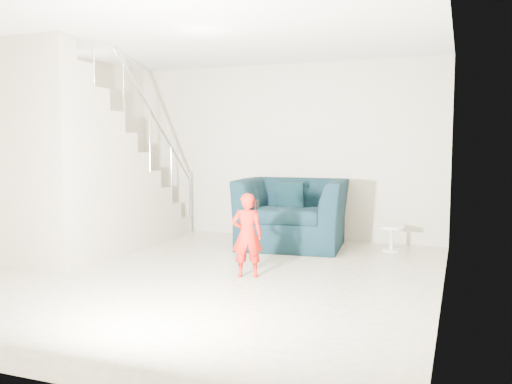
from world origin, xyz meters
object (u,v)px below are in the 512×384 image
at_px(toddler, 247,235).
at_px(staircase, 87,184).
at_px(armchair, 292,213).
at_px(side_table, 392,234).

height_order(toddler, staircase, staircase).
bearing_deg(staircase, armchair, 32.05).
height_order(toddler, side_table, toddler).
distance_m(side_table, staircase, 4.17).
distance_m(armchair, side_table, 1.41).
bearing_deg(toddler, side_table, -143.42).
relative_size(armchair, toddler, 1.58).
relative_size(armchair, staircase, 0.41).
xyz_separation_m(armchair, toddler, (0.05, -1.88, -0.01)).
xyz_separation_m(armchair, side_table, (1.38, 0.15, -0.25)).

